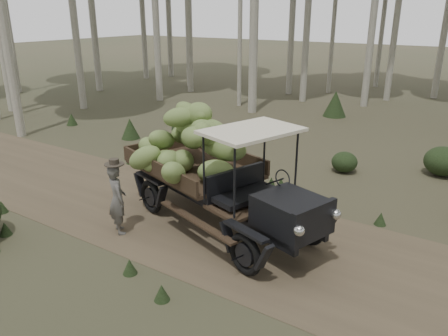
{
  "coord_description": "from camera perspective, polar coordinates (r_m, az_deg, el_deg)",
  "views": [
    {
      "loc": [
        4.39,
        -7.15,
        4.55
      ],
      "look_at": [
        -0.4,
        0.15,
        1.4
      ],
      "focal_mm": 35.0,
      "sensor_mm": 36.0,
      "label": 1
    }
  ],
  "objects": [
    {
      "name": "farmer",
      "position": [
        9.57,
        -13.77,
        -3.87
      ],
      "size": [
        0.67,
        0.6,
        1.68
      ],
      "rotation": [
        0.0,
        0.0,
        2.62
      ],
      "color": "#585550",
      "rests_on": "ground"
    },
    {
      "name": "banana_truck",
      "position": [
        9.62,
        -2.61,
        1.57
      ],
      "size": [
        5.54,
        3.29,
        2.71
      ],
      "rotation": [
        0.0,
        0.0,
        -0.31
      ],
      "color": "black",
      "rests_on": "ground"
    },
    {
      "name": "ground",
      "position": [
        9.54,
        1.54,
        -8.66
      ],
      "size": [
        120.0,
        120.0,
        0.0
      ],
      "primitive_type": "plane",
      "color": "#473D2B",
      "rests_on": "ground"
    },
    {
      "name": "undergrowth",
      "position": [
        8.8,
        10.27,
        -7.63
      ],
      "size": [
        21.76,
        22.72,
        1.39
      ],
      "color": "#233319",
      "rests_on": "ground"
    },
    {
      "name": "dirt_track",
      "position": [
        9.54,
        1.54,
        -8.64
      ],
      "size": [
        70.0,
        4.0,
        0.01
      ],
      "primitive_type": "cube",
      "color": "brown",
      "rests_on": "ground"
    }
  ]
}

